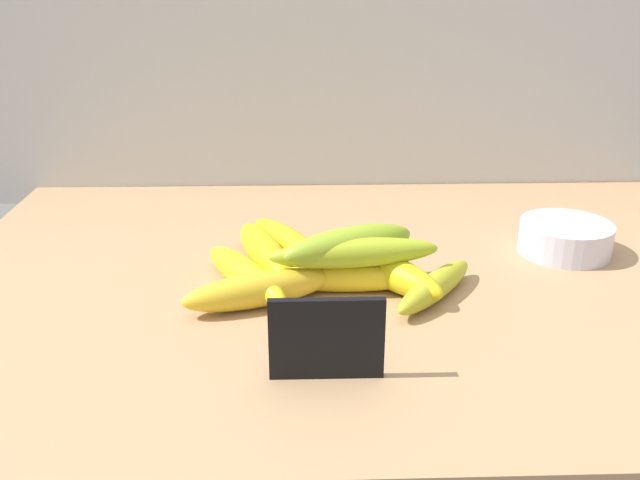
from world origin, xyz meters
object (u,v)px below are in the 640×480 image
object	(u,v)px
banana_0	(259,290)
banana_5	(435,286)
banana_2	(386,270)
banana_8	(349,245)
banana_7	(354,253)
fruit_bowl	(565,238)
banana_4	(345,278)
banana_6	(291,244)
chalkboard_sign	(327,342)
banana_1	(264,251)
banana_3	(246,275)

from	to	relation	value
banana_0	banana_5	size ratio (longest dim) A/B	1.10
banana_2	banana_8	bearing A→B (deg)	-177.81
banana_2	banana_7	size ratio (longest dim) A/B	0.89
fruit_bowl	banana_4	bearing A→B (deg)	-160.54
banana_6	banana_7	size ratio (longest dim) A/B	0.97
chalkboard_sign	banana_1	size ratio (longest dim) A/B	0.60
banana_7	banana_1	bearing A→B (deg)	143.96
banana_0	banana_6	size ratio (longest dim) A/B	0.91
banana_4	banana_7	world-z (taller)	banana_7
fruit_bowl	banana_7	xyz separation A→B (cm)	(-29.96, -11.41, 3.05)
banana_7	banana_0	bearing A→B (deg)	-164.52
banana_8	banana_6	bearing A→B (deg)	127.17
banana_4	banana_7	xyz separation A→B (cm)	(0.98, -0.48, 3.48)
banana_8	banana_5	bearing A→B (deg)	-19.46
banana_3	banana_7	distance (cm)	13.61
banana_7	banana_2	bearing A→B (deg)	22.97
banana_5	banana_2	bearing A→B (deg)	145.47
banana_0	banana_8	xyz separation A→B (cm)	(10.77, 4.69, 3.55)
banana_0	banana_7	xyz separation A→B (cm)	(11.26, 3.12, 3.13)
banana_3	banana_4	bearing A→B (deg)	-4.37
banana_5	banana_4	bearing A→B (deg)	166.90
chalkboard_sign	banana_5	world-z (taller)	chalkboard_sign
banana_4	banana_7	size ratio (longest dim) A/B	0.96
banana_1	banana_8	size ratio (longest dim) A/B	1.07
banana_6	banana_4	bearing A→B (deg)	-57.67
banana_1	banana_4	bearing A→B (deg)	-36.89
banana_2	banana_8	size ratio (longest dim) A/B	1.06
fruit_bowl	banana_7	distance (cm)	32.20
banana_3	banana_6	xyz separation A→B (cm)	(5.49, 9.59, 0.04)
banana_8	chalkboard_sign	bearing A→B (deg)	-100.24
fruit_bowl	banana_4	world-z (taller)	fruit_bowl
banana_3	banana_0	bearing A→B (deg)	-67.58
banana_2	banana_7	world-z (taller)	banana_7
banana_4	banana_8	size ratio (longest dim) A/B	1.14
banana_6	banana_3	bearing A→B (deg)	-119.76
banana_0	banana_6	world-z (taller)	banana_0
banana_3	banana_6	size ratio (longest dim) A/B	0.92
chalkboard_sign	banana_0	distance (cm)	16.75
chalkboard_sign	banana_0	bearing A→B (deg)	115.67
fruit_bowl	banana_6	distance (cm)	37.59
fruit_bowl	banana_0	xyz separation A→B (cm)	(-41.21, -14.52, -0.09)
banana_1	banana_7	xyz separation A→B (cm)	(11.13, -8.10, 3.10)
banana_0	banana_7	bearing A→B (deg)	15.48
banana_1	banana_4	world-z (taller)	banana_1
banana_2	banana_4	distance (cm)	5.27
banana_0	banana_4	distance (cm)	10.90
banana_3	banana_5	size ratio (longest dim) A/B	1.12
banana_0	fruit_bowl	bearing A→B (deg)	19.41
chalkboard_sign	banana_2	size ratio (longest dim) A/B	0.60
banana_1	banana_7	size ratio (longest dim) A/B	0.90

